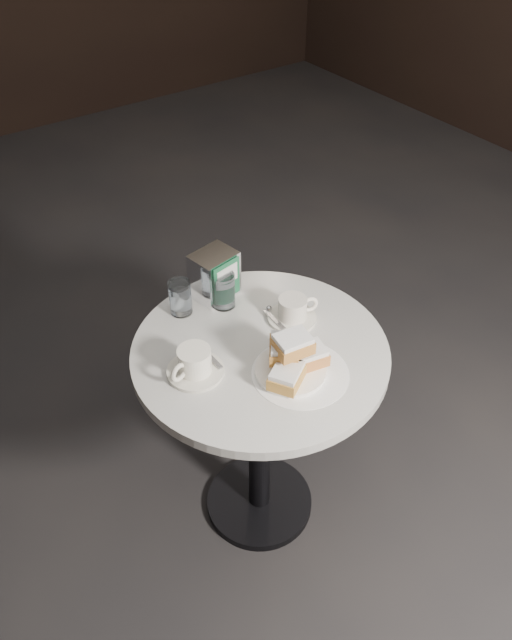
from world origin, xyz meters
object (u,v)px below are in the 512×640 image
(beignet_plate, at_px, (292,360))
(coffee_cup_left, at_px, (194,363))
(napkin_dispenser, at_px, (215,275))
(water_glass_left, at_px, (180,298))
(coffee_cup_right, at_px, (293,311))
(cafe_table, at_px, (260,397))
(water_glass_right, at_px, (223,291))

(beignet_plate, relative_size, coffee_cup_left, 1.22)
(napkin_dispenser, bearing_deg, water_glass_left, 174.19)
(beignet_plate, bearing_deg, coffee_cup_right, 51.66)
(water_glass_left, height_order, napkin_dispenser, napkin_dispenser)
(beignet_plate, relative_size, napkin_dispenser, 1.55)
(cafe_table, height_order, coffee_cup_left, coffee_cup_left)
(water_glass_right, distance_m, napkin_dispenser, 0.06)
(beignet_plate, distance_m, coffee_cup_left, 0.25)
(cafe_table, height_order, water_glass_right, water_glass_right)
(coffee_cup_right, distance_m, water_glass_left, 0.32)
(coffee_cup_left, bearing_deg, cafe_table, -21.53)
(water_glass_left, bearing_deg, water_glass_right, -21.03)
(cafe_table, bearing_deg, water_glass_right, 84.49)
(cafe_table, distance_m, water_glass_left, 0.37)
(cafe_table, distance_m, coffee_cup_right, 0.27)
(cafe_table, relative_size, coffee_cup_right, 4.29)
(beignet_plate, bearing_deg, coffee_cup_left, 145.15)
(coffee_cup_left, relative_size, water_glass_right, 1.70)
(coffee_cup_right, bearing_deg, coffee_cup_left, -159.16)
(water_glass_right, bearing_deg, coffee_cup_right, -53.26)
(water_glass_left, xyz_separation_m, water_glass_right, (0.12, -0.04, 0.00))
(beignet_plate, height_order, coffee_cup_left, beignet_plate)
(water_glass_right, bearing_deg, napkin_dispenser, 83.57)
(napkin_dispenser, bearing_deg, water_glass_right, -107.08)
(beignet_plate, distance_m, napkin_dispenser, 0.39)
(cafe_table, relative_size, napkin_dispenser, 5.18)
(beignet_plate, relative_size, coffee_cup_right, 1.29)
(cafe_table, distance_m, napkin_dispenser, 0.38)
(cafe_table, distance_m, water_glass_right, 0.33)
(water_glass_left, distance_m, water_glass_right, 0.13)
(water_glass_right, xyz_separation_m, napkin_dispenser, (0.01, 0.06, 0.02))
(beignet_plate, height_order, water_glass_left, beignet_plate)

